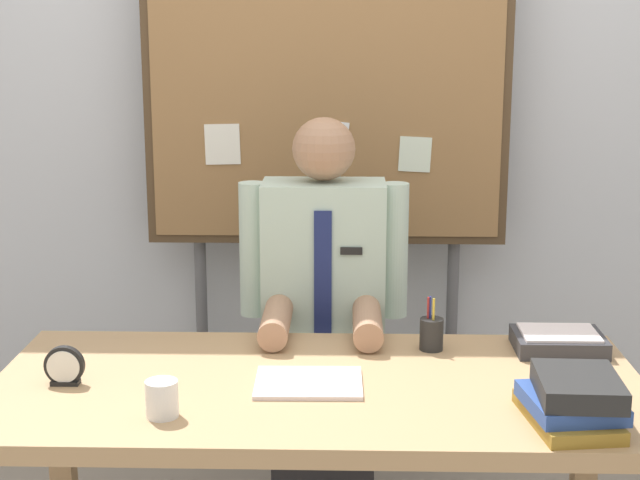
# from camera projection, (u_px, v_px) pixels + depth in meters

# --- Properties ---
(back_wall) EXTENTS (6.40, 0.08, 2.70)m
(back_wall) POSITION_uv_depth(u_px,v_px,m) (328.00, 110.00, 3.65)
(back_wall) COLOR silver
(back_wall) RESTS_ON ground_plane
(desk) EXTENTS (1.76, 0.83, 0.73)m
(desk) POSITION_uv_depth(u_px,v_px,m) (318.00, 411.00, 2.60)
(desk) COLOR tan
(desk) RESTS_ON ground_plane
(person) EXTENTS (0.55, 0.56, 1.38)m
(person) POSITION_uv_depth(u_px,v_px,m) (324.00, 339.00, 3.21)
(person) COLOR #2D2D33
(person) RESTS_ON ground_plane
(bulletin_board) EXTENTS (1.31, 0.09, 2.13)m
(bulletin_board) POSITION_uv_depth(u_px,v_px,m) (326.00, 78.00, 3.43)
(bulletin_board) COLOR #4C3823
(bulletin_board) RESTS_ON ground_plane
(book_stack) EXTENTS (0.24, 0.32, 0.12)m
(book_stack) POSITION_uv_depth(u_px,v_px,m) (573.00, 400.00, 2.31)
(book_stack) COLOR olive
(book_stack) RESTS_ON desk
(open_notebook) EXTENTS (0.29, 0.23, 0.01)m
(open_notebook) POSITION_uv_depth(u_px,v_px,m) (309.00, 383.00, 2.57)
(open_notebook) COLOR silver
(open_notebook) RESTS_ON desk
(desk_clock) EXTENTS (0.11, 0.04, 0.11)m
(desk_clock) POSITION_uv_depth(u_px,v_px,m) (64.00, 367.00, 2.56)
(desk_clock) COLOR black
(desk_clock) RESTS_ON desk
(coffee_mug) EXTENTS (0.08, 0.08, 0.09)m
(coffee_mug) POSITION_uv_depth(u_px,v_px,m) (162.00, 399.00, 2.35)
(coffee_mug) COLOR white
(coffee_mug) RESTS_ON desk
(pen_holder) EXTENTS (0.07, 0.07, 0.16)m
(pen_holder) POSITION_uv_depth(u_px,v_px,m) (431.00, 334.00, 2.83)
(pen_holder) COLOR #262626
(pen_holder) RESTS_ON desk
(paper_tray) EXTENTS (0.26, 0.20, 0.06)m
(paper_tray) POSITION_uv_depth(u_px,v_px,m) (559.00, 341.00, 2.83)
(paper_tray) COLOR #333338
(paper_tray) RESTS_ON desk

